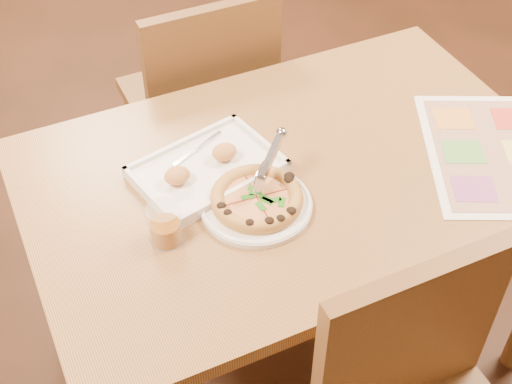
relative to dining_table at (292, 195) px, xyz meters
name	(u,v)px	position (x,y,z in m)	size (l,w,h in m)	color
dining_table	(292,195)	(0.00, 0.00, 0.00)	(1.30, 0.85, 0.72)	olive
chair_far	(204,89)	(0.00, 0.60, -0.07)	(0.42, 0.42, 0.47)	brown
plate	(256,205)	(-0.14, -0.08, 0.09)	(0.26, 0.26, 0.01)	white
pizza	(257,198)	(-0.13, -0.07, 0.11)	(0.22, 0.22, 0.03)	gold
pizza_cutter	(268,163)	(-0.09, -0.03, 0.17)	(0.13, 0.11, 0.09)	silver
appetizer_tray	(206,169)	(-0.20, 0.08, 0.10)	(0.38, 0.30, 0.06)	white
glass_tumbler	(165,227)	(-0.36, -0.08, 0.13)	(0.08, 0.08, 0.10)	#914B0B
menu	(494,153)	(0.48, -0.16, 0.09)	(0.33, 0.47, 0.01)	white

